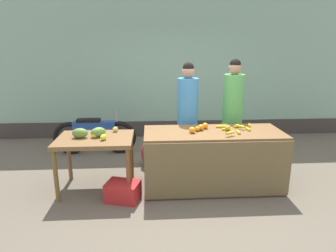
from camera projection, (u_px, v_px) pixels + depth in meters
ground_plane at (189, 186)px, 4.43m from camera, size 24.00×24.00×0.00m
market_wall_back at (175, 63)px, 6.57m from camera, size 8.18×0.23×3.43m
fruit_stall_counter at (212, 159)px, 4.32m from camera, size 2.01×0.82×0.86m
side_table_wooden at (95, 144)px, 4.16m from camera, size 1.07×0.78×0.80m
banana_bunch_pile at (235, 128)px, 4.27m from camera, size 0.57×0.62×0.07m
orange_pile at (198, 128)px, 4.23m from camera, size 0.31×0.31×0.09m
mango_papaya_pile at (91, 133)px, 4.15m from camera, size 0.64×0.53×0.14m
vendor_woman_blue_shirt at (187, 117)px, 4.81m from camera, size 0.34×0.34×1.81m
vendor_woman_green_shirt at (232, 114)px, 4.93m from camera, size 0.34×0.34×1.86m
parked_motorcycle at (95, 134)px, 5.66m from camera, size 1.60×0.18×0.88m
produce_crate at (123, 191)px, 3.99m from camera, size 0.51×0.43×0.26m
produce_sack at (150, 153)px, 5.13m from camera, size 0.47×0.45×0.48m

